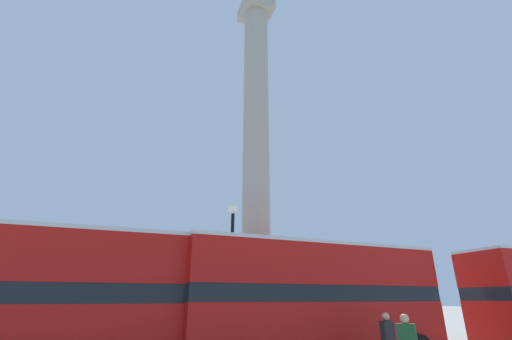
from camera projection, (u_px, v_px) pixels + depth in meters
name	position (u px, v px, depth m)	size (l,w,h in m)	color
monument_column	(256.00, 227.00, 18.35)	(6.27, 6.27, 22.55)	#A39E8E
bus_b	(315.00, 295.00, 12.70)	(10.18, 3.28, 4.19)	#B7140F
bus_c	(34.00, 294.00, 9.87)	(10.21, 3.07, 4.19)	#B7140F
equestrian_statue	(7.00, 313.00, 15.80)	(3.83, 3.24, 5.77)	#A39E8E
street_lamp	(232.00, 264.00, 13.51)	(0.45, 0.45, 5.97)	black
pedestrian_near_lamp	(388.00, 340.00, 10.35)	(0.51, 0.32, 1.80)	#28282D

